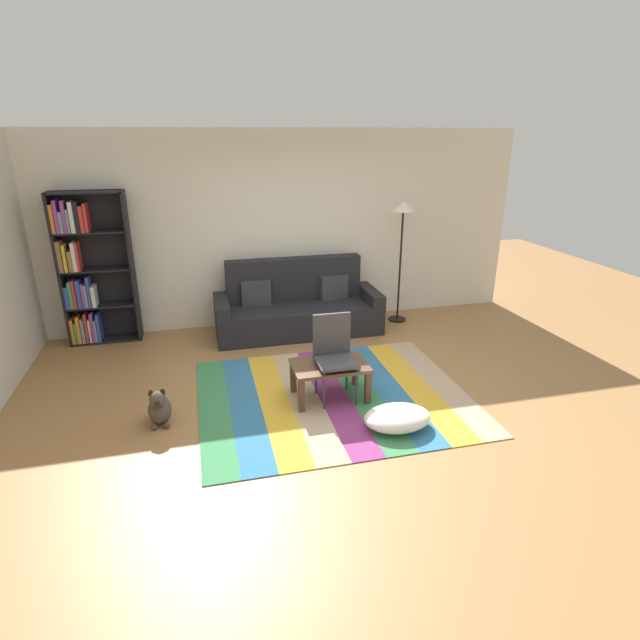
% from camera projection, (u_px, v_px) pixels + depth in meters
% --- Properties ---
extents(ground_plane, '(14.00, 14.00, 0.00)m').
position_uv_depth(ground_plane, '(336.00, 399.00, 5.31)').
color(ground_plane, '#9E7042').
extents(back_wall, '(6.80, 0.10, 2.70)m').
position_uv_depth(back_wall, '(288.00, 229.00, 7.16)').
color(back_wall, silver).
rests_on(back_wall, ground_plane).
extents(rug, '(2.81, 2.34, 0.01)m').
position_uv_depth(rug, '(333.00, 396.00, 5.37)').
color(rug, '#387F4C').
rests_on(rug, ground_plane).
extents(couch, '(2.26, 0.80, 1.00)m').
position_uv_depth(couch, '(297.00, 308.00, 7.03)').
color(couch, black).
rests_on(couch, ground_plane).
extents(bookshelf, '(0.90, 0.28, 1.97)m').
position_uv_depth(bookshelf, '(88.00, 272.00, 6.47)').
color(bookshelf, black).
rests_on(bookshelf, ground_plane).
extents(coffee_table, '(0.78, 0.50, 0.38)m').
position_uv_depth(coffee_table, '(330.00, 370.00, 5.24)').
color(coffee_table, '#513826').
rests_on(coffee_table, rug).
extents(pouf, '(0.64, 0.46, 0.20)m').
position_uv_depth(pouf, '(397.00, 418.00, 4.76)').
color(pouf, white).
rests_on(pouf, rug).
extents(dog, '(0.22, 0.35, 0.40)m').
position_uv_depth(dog, '(159.00, 408.00, 4.83)').
color(dog, '#473D33').
rests_on(dog, ground_plane).
extents(standing_lamp, '(0.32, 0.32, 1.75)m').
position_uv_depth(standing_lamp, '(403.00, 222.00, 7.05)').
color(standing_lamp, black).
rests_on(standing_lamp, ground_plane).
extents(tv_remote, '(0.11, 0.15, 0.02)m').
position_uv_depth(tv_remote, '(337.00, 363.00, 5.22)').
color(tv_remote, black).
rests_on(tv_remote, coffee_table).
extents(folding_chair, '(0.40, 0.40, 0.90)m').
position_uv_depth(folding_chair, '(334.00, 350.00, 5.20)').
color(folding_chair, '#38383D').
rests_on(folding_chair, ground_plane).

